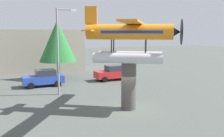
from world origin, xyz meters
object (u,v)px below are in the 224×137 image
object	(u,v)px
car_mid_blue	(44,78)
streetlight_primary	(60,45)
display_pedestal	(129,86)
tree_east	(58,41)
storefront_building	(28,51)
floatplane_monument	(131,39)
car_far_red	(113,73)

from	to	relation	value
car_mid_blue	streetlight_primary	xyz separation A→B (m)	(0.83, -4.28, 3.64)
display_pedestal	tree_east	bearing A→B (deg)	97.67
car_mid_blue	storefront_building	distance (m)	11.31
floatplane_monument	storefront_building	xyz separation A→B (m)	(-4.69, 22.07, -2.23)
car_far_red	storefront_building	size ratio (longest dim) A/B	0.28
car_far_red	storefront_building	bearing A→B (deg)	-52.38
display_pedestal	car_mid_blue	size ratio (longest dim) A/B	0.84
car_far_red	tree_east	distance (m)	7.63
display_pedestal	car_far_red	size ratio (longest dim) A/B	0.84
floatplane_monument	display_pedestal	bearing A→B (deg)	180.00
floatplane_monument	tree_east	distance (m)	14.76
floatplane_monument	car_mid_blue	bearing A→B (deg)	145.77
floatplane_monument	car_mid_blue	size ratio (longest dim) A/B	2.21
display_pedestal	car_mid_blue	distance (m)	11.75
car_mid_blue	streetlight_primary	world-z (taller)	streetlight_primary
display_pedestal	streetlight_primary	distance (m)	7.97
car_mid_blue	storefront_building	world-z (taller)	storefront_building
car_mid_blue	storefront_building	xyz separation A→B (m)	(-0.25, 11.11, 2.11)
display_pedestal	car_mid_blue	bearing A→B (deg)	111.72
car_mid_blue	car_far_red	distance (m)	8.13
car_far_red	streetlight_primary	distance (m)	9.32
car_far_red	car_mid_blue	bearing A→B (deg)	1.77
display_pedestal	tree_east	size ratio (longest dim) A/B	0.50
floatplane_monument	streetlight_primary	bearing A→B (deg)	152.10
floatplane_monument	car_far_red	bearing A→B (deg)	105.53
storefront_building	display_pedestal	bearing A→B (deg)	-78.23
car_far_red	display_pedestal	bearing A→B (deg)	71.23
floatplane_monument	car_mid_blue	distance (m)	12.60
floatplane_monument	streetlight_primary	size ratio (longest dim) A/B	1.19
car_mid_blue	floatplane_monument	bearing A→B (deg)	112.08
storefront_building	streetlight_primary	bearing A→B (deg)	-86.00
car_mid_blue	storefront_building	size ratio (longest dim) A/B	0.28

